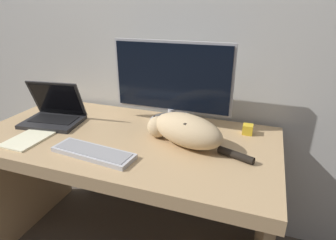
{
  "coord_description": "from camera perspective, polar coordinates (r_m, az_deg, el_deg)",
  "views": [
    {
      "loc": [
        0.62,
        -0.74,
        1.33
      ],
      "look_at": [
        0.24,
        0.33,
        0.86
      ],
      "focal_mm": 30.0,
      "sensor_mm": 36.0,
      "label": 1
    }
  ],
  "objects": [
    {
      "name": "external_keyboard",
      "position": [
        1.25,
        -14.93,
        -6.41
      ],
      "size": [
        0.38,
        0.15,
        0.02
      ],
      "rotation": [
        0.0,
        0.0,
        -0.1
      ],
      "color": "#BCBCC1",
      "rests_on": "desk"
    },
    {
      "name": "cat",
      "position": [
        1.27,
        3.45,
        -1.92
      ],
      "size": [
        0.51,
        0.29,
        0.15
      ],
      "rotation": [
        0.0,
        0.0,
        -0.36
      ],
      "color": "#D1B284",
      "rests_on": "desk"
    },
    {
      "name": "wall_back",
      "position": [
        1.64,
        -2.66,
        21.62
      ],
      "size": [
        6.4,
        0.06,
        2.6
      ],
      "color": "silver",
      "rests_on": "ground_plane"
    },
    {
      "name": "laptop",
      "position": [
        1.64,
        -22.14,
        1.06
      ],
      "size": [
        0.32,
        0.26,
        0.22
      ],
      "rotation": [
        0.0,
        0.0,
        0.13
      ],
      "color": "#232326",
      "rests_on": "desk"
    },
    {
      "name": "monitor",
      "position": [
        1.45,
        0.78,
        7.23
      ],
      "size": [
        0.63,
        0.24,
        0.44
      ],
      "color": "#B2B2B7",
      "rests_on": "desk"
    },
    {
      "name": "paper_notepad",
      "position": [
        1.5,
        -26.64,
        -3.51
      ],
      "size": [
        0.16,
        0.22,
        0.01
      ],
      "color": "#F4EFC6",
      "rests_on": "desk"
    },
    {
      "name": "small_toy",
      "position": [
        1.45,
        15.88,
        -1.84
      ],
      "size": [
        0.05,
        0.05,
        0.05
      ],
      "color": "gold",
      "rests_on": "desk"
    },
    {
      "name": "desk",
      "position": [
        1.47,
        -8.41,
        -8.55
      ],
      "size": [
        1.47,
        0.73,
        0.73
      ],
      "color": "tan",
      "rests_on": "ground_plane"
    }
  ]
}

